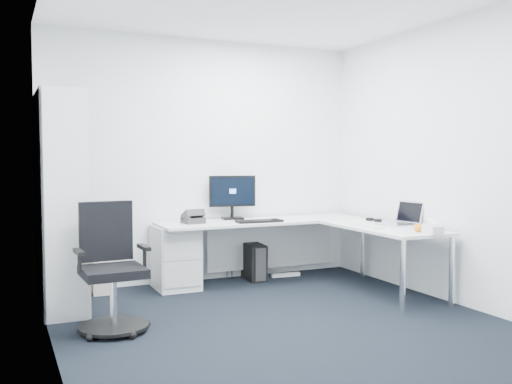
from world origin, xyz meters
name	(u,v)px	position (x,y,z in m)	size (l,w,h in m)	color
ground	(293,330)	(0.00, 0.00, 0.00)	(4.20, 4.20, 0.00)	black
wall_back	(205,161)	(0.00, 2.10, 1.35)	(3.60, 0.02, 2.70)	white
wall_front	(511,165)	(0.00, -2.10, 1.35)	(3.60, 0.02, 2.70)	white
wall_left	(53,163)	(-1.80, 0.00, 1.35)	(0.02, 4.20, 2.70)	white
wall_right	(466,161)	(1.80, 0.00, 1.35)	(0.02, 4.20, 2.70)	white
l_desk	(277,255)	(0.55, 1.40, 0.35)	(2.36, 1.32, 0.69)	silver
drawer_pedestal	(175,257)	(-0.44, 1.81, 0.33)	(0.43, 0.54, 0.66)	silver
bookshelf	(60,202)	(-1.62, 1.45, 0.98)	(0.38, 0.98, 1.97)	silver
task_chair	(113,268)	(-1.32, 0.54, 0.51)	(0.57, 0.57, 1.03)	black
black_pc_tower	(254,261)	(0.50, 1.87, 0.20)	(0.18, 0.42, 0.41)	black
beige_pc_tower	(100,276)	(-1.20, 1.95, 0.17)	(0.16, 0.36, 0.34)	beige
power_strip	(285,275)	(0.89, 1.85, 0.02)	(0.35, 0.06, 0.04)	silver
monitor	(233,197)	(0.27, 1.95, 0.94)	(0.53, 0.17, 0.51)	black
black_keyboard	(259,221)	(0.41, 1.55, 0.70)	(0.50, 0.18, 0.02)	black
mouse	(275,220)	(0.59, 1.53, 0.71)	(0.07, 0.11, 0.04)	black
desk_phone	(193,216)	(-0.26, 1.75, 0.76)	(0.21, 0.21, 0.15)	#2C2C2E
laptop	(395,213)	(1.55, 0.70, 0.82)	(0.36, 0.35, 0.25)	silver
white_keyboard	(366,226)	(1.24, 0.75, 0.70)	(0.12, 0.43, 0.01)	silver
headphones	(374,219)	(1.60, 1.13, 0.72)	(0.13, 0.20, 0.05)	black
orange_fruit	(418,228)	(1.43, 0.20, 0.73)	(0.08, 0.08, 0.08)	orange
tissue_box	(432,229)	(1.47, 0.06, 0.73)	(0.12, 0.22, 0.08)	silver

